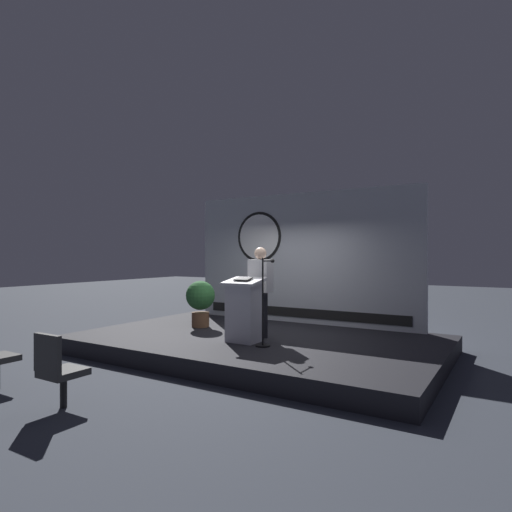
{
  "coord_description": "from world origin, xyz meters",
  "views": [
    {
      "loc": [
        4.07,
        -6.71,
        1.79
      ],
      "look_at": [
        0.07,
        -0.16,
        1.77
      ],
      "focal_mm": 30.14,
      "sensor_mm": 36.0,
      "label": 1
    }
  ],
  "objects_px": {
    "speaker_person": "(260,291)",
    "microphone_stand": "(264,315)",
    "potted_plant": "(200,299)",
    "audience_chair_right": "(57,367)",
    "podium": "(244,310)"
  },
  "relations": [
    {
      "from": "podium",
      "to": "potted_plant",
      "type": "xyz_separation_m",
      "value": [
        -1.59,
        0.81,
        0.03
      ]
    },
    {
      "from": "microphone_stand",
      "to": "audience_chair_right",
      "type": "bearing_deg",
      "value": -108.41
    },
    {
      "from": "speaker_person",
      "to": "microphone_stand",
      "type": "height_order",
      "value": "speaker_person"
    },
    {
      "from": "podium",
      "to": "speaker_person",
      "type": "distance_m",
      "value": 0.56
    },
    {
      "from": "potted_plant",
      "to": "audience_chair_right",
      "type": "distance_m",
      "value": 4.09
    },
    {
      "from": "potted_plant",
      "to": "podium",
      "type": "bearing_deg",
      "value": -26.84
    },
    {
      "from": "audience_chair_right",
      "to": "podium",
      "type": "bearing_deg",
      "value": 80.18
    },
    {
      "from": "speaker_person",
      "to": "microphone_stand",
      "type": "bearing_deg",
      "value": -54.43
    },
    {
      "from": "potted_plant",
      "to": "audience_chair_right",
      "type": "height_order",
      "value": "potted_plant"
    },
    {
      "from": "potted_plant",
      "to": "microphone_stand",
      "type": "bearing_deg",
      "value": -23.9
    },
    {
      "from": "audience_chair_right",
      "to": "potted_plant",
      "type": "bearing_deg",
      "value": 105.03
    },
    {
      "from": "speaker_person",
      "to": "microphone_stand",
      "type": "distance_m",
      "value": 0.79
    },
    {
      "from": "speaker_person",
      "to": "potted_plant",
      "type": "height_order",
      "value": "speaker_person"
    },
    {
      "from": "podium",
      "to": "audience_chair_right",
      "type": "height_order",
      "value": "podium"
    },
    {
      "from": "speaker_person",
      "to": "microphone_stand",
      "type": "relative_size",
      "value": 1.13
    }
  ]
}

